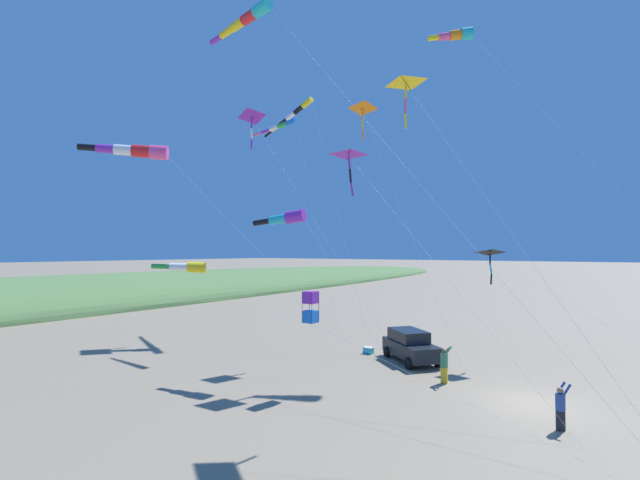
# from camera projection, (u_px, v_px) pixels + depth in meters

# --- Properties ---
(ground_plane) EXTENTS (600.00, 600.00, 0.00)m
(ground_plane) POSITION_uv_depth(u_px,v_px,m) (531.00, 403.00, 19.19)
(ground_plane) COLOR gray
(dune_ridge_grassy) EXTENTS (28.00, 240.00, 7.21)m
(dune_ridge_grassy) POSITION_uv_depth(u_px,v_px,m) (17.00, 308.00, 51.28)
(dune_ridge_grassy) COLOR #567A42
(dune_ridge_grassy) RESTS_ON ground_plane
(parked_car) EXTENTS (4.51, 4.13, 1.85)m
(parked_car) POSITION_uv_depth(u_px,v_px,m) (410.00, 345.00, 26.46)
(parked_car) COLOR black
(parked_car) RESTS_ON ground_plane
(cooler_box) EXTENTS (0.62, 0.42, 0.42)m
(cooler_box) POSITION_uv_depth(u_px,v_px,m) (368.00, 350.00, 28.45)
(cooler_box) COLOR #1EB7C6
(cooler_box) RESTS_ON ground_plane
(person_adult_flyer) EXTENTS (0.62, 0.62, 1.75)m
(person_adult_flyer) POSITION_uv_depth(u_px,v_px,m) (561.00, 405.00, 16.24)
(person_adult_flyer) COLOR #232328
(person_adult_flyer) RESTS_ON ground_plane
(person_child_grey_jacket) EXTENTS (0.56, 0.44, 1.89)m
(person_child_grey_jacket) POSITION_uv_depth(u_px,v_px,m) (444.00, 363.00, 22.03)
(person_child_grey_jacket) COLOR gold
(person_child_grey_jacket) RESTS_ON ground_plane
(kite_windsock_long_streamer_left) EXTENTS (4.12, 8.05, 8.95)m
(kite_windsock_long_streamer_left) POSITION_uv_depth(u_px,v_px,m) (286.00, 218.00, 24.38)
(kite_windsock_long_streamer_left) COLOR purple
(kite_windsock_long_streamer_left) RESTS_ON ground_plane
(kite_windsock_green_low_center) EXTENTS (19.50, 1.44, 18.07)m
(kite_windsock_green_low_center) POSITION_uv_depth(u_px,v_px,m) (247.00, 19.00, 20.93)
(kite_windsock_green_low_center) COLOR #1EB7C6
(kite_windsock_green_low_center) RESTS_ON ground_plane
(kite_windsock_small_distant) EXTENTS (10.51, 13.01, 12.72)m
(kite_windsock_small_distant) POSITION_uv_depth(u_px,v_px,m) (136.00, 151.00, 24.94)
(kite_windsock_small_distant) COLOR #EF4C93
(kite_windsock_small_distant) RESTS_ON ground_plane
(kite_windsock_striped_overhead) EXTENTS (12.20, 7.56, 5.87)m
(kite_windsock_striped_overhead) POSITION_uv_depth(u_px,v_px,m) (187.00, 267.00, 32.00)
(kite_windsock_striped_overhead) COLOR yellow
(kite_windsock_striped_overhead) RESTS_ON ground_plane
(kite_delta_yellow_midlevel) EXTENTS (11.82, 4.20, 6.86)m
(kite_delta_yellow_midlevel) POSITION_uv_depth(u_px,v_px,m) (490.00, 253.00, 26.15)
(kite_delta_yellow_midlevel) COLOR black
(kite_delta_yellow_midlevel) RESTS_ON ground_plane
(kite_delta_orange_high_right) EXTENTS (16.06, 3.43, 18.75)m
(kite_delta_orange_high_right) POSITION_uv_depth(u_px,v_px,m) (253.00, 117.00, 37.66)
(kite_delta_orange_high_right) COLOR purple
(kite_delta_orange_high_right) RESTS_ON ground_plane
(kite_windsock_teal_far_right) EXTENTS (15.39, 6.73, 20.04)m
(kite_windsock_teal_far_right) POSITION_uv_depth(u_px,v_px,m) (294.00, 114.00, 39.60)
(kite_windsock_teal_far_right) COLOR yellow
(kite_windsock_teal_far_right) RESTS_ON ground_plane
(kite_delta_blue_topmost) EXTENTS (10.51, 3.80, 14.59)m
(kite_delta_blue_topmost) POSITION_uv_depth(u_px,v_px,m) (406.00, 84.00, 20.02)
(kite_delta_blue_topmost) COLOR yellow
(kite_delta_blue_topmost) RESTS_ON ground_plane
(kite_delta_red_high_left) EXTENTS (9.34, 4.89, 17.06)m
(kite_delta_red_high_left) POSITION_uv_depth(u_px,v_px,m) (363.00, 109.00, 30.77)
(kite_delta_red_high_left) COLOR orange
(kite_delta_red_high_left) RESTS_ON ground_plane
(kite_windsock_checkered_midright) EXTENTS (7.97, 0.58, 16.56)m
(kite_windsock_checkered_midright) POSITION_uv_depth(u_px,v_px,m) (280.00, 126.00, 33.38)
(kite_windsock_checkered_midright) COLOR blue
(kite_windsock_checkered_midright) RESTS_ON ground_plane
(kite_delta_magenta_far_left) EXTENTS (12.57, 4.64, 12.40)m
(kite_delta_magenta_far_left) POSITION_uv_depth(u_px,v_px,m) (349.00, 155.00, 24.76)
(kite_delta_magenta_far_left) COLOR purple
(kite_delta_magenta_far_left) RESTS_ON ground_plane
(kite_box_purple_drifting) EXTENTS (13.44, 2.19, 4.74)m
(kite_box_purple_drifting) POSITION_uv_depth(u_px,v_px,m) (311.00, 307.00, 20.70)
(kite_box_purple_drifting) COLOR purple
(kite_box_purple_drifting) RESTS_ON ground_plane
(kite_windsock_long_streamer_right) EXTENTS (17.78, 4.34, 22.00)m
(kite_windsock_long_streamer_right) POSITION_uv_depth(u_px,v_px,m) (457.00, 35.00, 30.08)
(kite_windsock_long_streamer_right) COLOR #1EB7C6
(kite_windsock_long_streamer_right) RESTS_ON ground_plane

